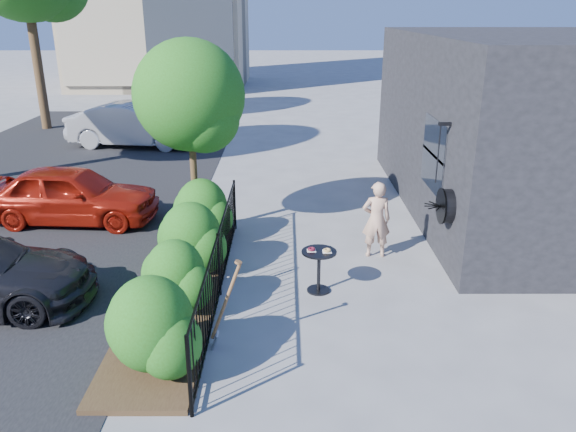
{
  "coord_description": "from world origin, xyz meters",
  "views": [
    {
      "loc": [
        -0.39,
        -8.36,
        4.48
      ],
      "look_at": [
        -0.36,
        0.54,
        1.2
      ],
      "focal_mm": 35.0,
      "sensor_mm": 36.0,
      "label": 1
    }
  ],
  "objects_px": {
    "patio_tree": "(193,103)",
    "cafe_table": "(319,264)",
    "car_red": "(71,194)",
    "shovel": "(224,310)",
    "woman": "(376,220)",
    "car_silver": "(135,125)"
  },
  "relations": [
    {
      "from": "patio_tree",
      "to": "cafe_table",
      "type": "xyz_separation_m",
      "value": [
        2.39,
        -2.64,
        -2.25
      ]
    },
    {
      "from": "car_red",
      "to": "patio_tree",
      "type": "bearing_deg",
      "value": -99.77
    },
    {
      "from": "cafe_table",
      "to": "shovel",
      "type": "bearing_deg",
      "value": -129.79
    },
    {
      "from": "patio_tree",
      "to": "woman",
      "type": "relative_size",
      "value": 2.64
    },
    {
      "from": "patio_tree",
      "to": "woman",
      "type": "distance_m",
      "value": 4.25
    },
    {
      "from": "car_red",
      "to": "car_silver",
      "type": "bearing_deg",
      "value": 7.12
    },
    {
      "from": "woman",
      "to": "car_silver",
      "type": "bearing_deg",
      "value": -53.33
    },
    {
      "from": "patio_tree",
      "to": "woman",
      "type": "height_order",
      "value": "patio_tree"
    },
    {
      "from": "cafe_table",
      "to": "patio_tree",
      "type": "bearing_deg",
      "value": 132.13
    },
    {
      "from": "cafe_table",
      "to": "shovel",
      "type": "distance_m",
      "value": 2.2
    },
    {
      "from": "cafe_table",
      "to": "shovel",
      "type": "height_order",
      "value": "shovel"
    },
    {
      "from": "patio_tree",
      "to": "shovel",
      "type": "distance_m",
      "value": 4.93
    },
    {
      "from": "car_silver",
      "to": "patio_tree",
      "type": "bearing_deg",
      "value": -149.64
    },
    {
      "from": "car_red",
      "to": "car_silver",
      "type": "relative_size",
      "value": 0.83
    },
    {
      "from": "woman",
      "to": "car_red",
      "type": "bearing_deg",
      "value": -16.18
    },
    {
      "from": "woman",
      "to": "car_silver",
      "type": "relative_size",
      "value": 0.33
    },
    {
      "from": "woman",
      "to": "car_silver",
      "type": "distance_m",
      "value": 11.59
    },
    {
      "from": "patio_tree",
      "to": "cafe_table",
      "type": "relative_size",
      "value": 5.02
    },
    {
      "from": "woman",
      "to": "car_red",
      "type": "relative_size",
      "value": 0.4
    },
    {
      "from": "cafe_table",
      "to": "car_silver",
      "type": "distance_m",
      "value": 12.19
    },
    {
      "from": "patio_tree",
      "to": "shovel",
      "type": "height_order",
      "value": "patio_tree"
    },
    {
      "from": "cafe_table",
      "to": "woman",
      "type": "distance_m",
      "value": 1.88
    }
  ]
}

